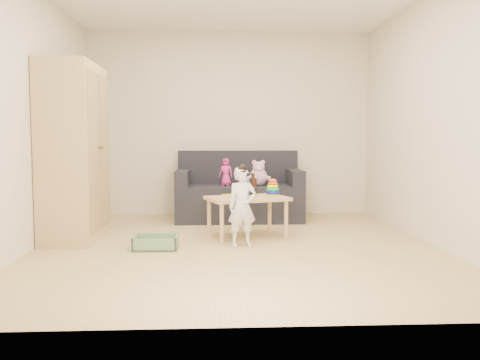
{
  "coord_description": "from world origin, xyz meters",
  "views": [
    {
      "loc": [
        -0.22,
        -5.08,
        1.07
      ],
      "look_at": [
        0.05,
        0.25,
        0.65
      ],
      "focal_mm": 38.0,
      "sensor_mm": 36.0,
      "label": 1
    }
  ],
  "objects": [
    {
      "name": "sofa",
      "position": [
        0.11,
        1.66,
        0.23
      ],
      "size": [
        1.66,
        0.84,
        0.47
      ],
      "primitive_type": "cube",
      "rotation": [
        0.0,
        0.0,
        -0.0
      ],
      "color": "black",
      "rests_on": "ground"
    },
    {
      "name": "yellow_book",
      "position": [
        -0.0,
        0.54,
        0.46
      ],
      "size": [
        0.28,
        0.28,
        0.02
      ],
      "primitive_type": "cube",
      "rotation": [
        0.0,
        0.0,
        0.48
      ],
      "color": "yellow",
      "rests_on": "play_table"
    },
    {
      "name": "pink_bear",
      "position": [
        0.37,
        1.62,
        0.61
      ],
      "size": [
        0.31,
        0.29,
        0.28
      ],
      "primitive_type": null,
      "rotation": [
        0.0,
        0.0,
        0.34
      ],
      "color": "#DAA0B3",
      "rests_on": "sofa"
    },
    {
      "name": "wooden_figure",
      "position": [
        0.08,
        0.41,
        0.5
      ],
      "size": [
        0.05,
        0.05,
        0.1
      ],
      "primitive_type": null,
      "rotation": [
        0.0,
        0.0,
        0.65
      ],
      "color": "brown",
      "rests_on": "play_table"
    },
    {
      "name": "storage_bin",
      "position": [
        -0.8,
        -0.1,
        0.06
      ],
      "size": [
        0.43,
        0.33,
        0.13
      ],
      "primitive_type": null,
      "rotation": [
        0.0,
        0.0,
        -0.0
      ],
      "color": "#648460",
      "rests_on": "ground"
    },
    {
      "name": "room",
      "position": [
        0.0,
        0.0,
        1.3
      ],
      "size": [
        4.5,
        4.5,
        4.5
      ],
      "color": "tan",
      "rests_on": "ground"
    },
    {
      "name": "ring_stacker",
      "position": [
        0.44,
        0.59,
        0.52
      ],
      "size": [
        0.16,
        0.16,
        0.19
      ],
      "color": "orange",
      "rests_on": "play_table"
    },
    {
      "name": "play_table",
      "position": [
        0.14,
        0.46,
        0.22
      ],
      "size": [
        0.98,
        0.78,
        0.45
      ],
      "primitive_type": "cube",
      "rotation": [
        0.0,
        0.0,
        0.32
      ],
      "color": "#DEA97A",
      "rests_on": "ground"
    },
    {
      "name": "blue_plush",
      "position": [
        0.13,
        0.63,
        0.55
      ],
      "size": [
        0.22,
        0.2,
        0.21
      ],
      "primitive_type": null,
      "rotation": [
        0.0,
        0.0,
        0.43
      ],
      "color": "blue",
      "rests_on": "play_table"
    },
    {
      "name": "brown_bottle",
      "position": [
        0.22,
        0.7,
        0.55
      ],
      "size": [
        0.08,
        0.08,
        0.24
      ],
      "color": "black",
      "rests_on": "play_table"
    },
    {
      "name": "wardrobe",
      "position": [
        -1.73,
        0.48,
        0.94
      ],
      "size": [
        0.52,
        1.04,
        1.88
      ],
      "primitive_type": "cube",
      "color": "tan",
      "rests_on": "ground"
    },
    {
      "name": "toddler",
      "position": [
        0.06,
        -0.01,
        0.39
      ],
      "size": [
        0.33,
        0.26,
        0.78
      ],
      "primitive_type": "imported",
      "rotation": [
        0.0,
        0.0,
        0.24
      ],
      "color": "silver",
      "rests_on": "ground"
    },
    {
      "name": "doll",
      "position": [
        -0.07,
        1.61,
        0.64
      ],
      "size": [
        0.21,
        0.16,
        0.35
      ],
      "primitive_type": "imported",
      "rotation": [
        0.0,
        0.0,
        -0.26
      ],
      "color": "#D82889",
      "rests_on": "sofa"
    }
  ]
}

